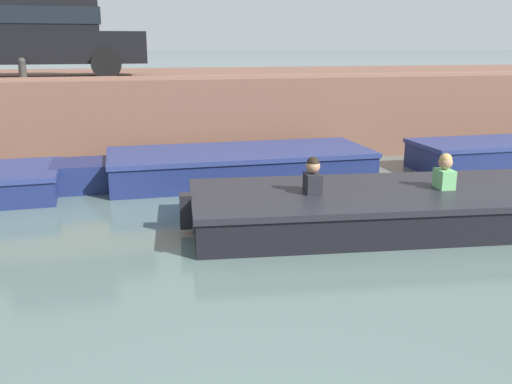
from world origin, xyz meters
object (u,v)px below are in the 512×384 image
at_px(car_left_inner_black, 40,36).
at_px(mooring_bollard_mid, 22,69).
at_px(motorboat_passing, 405,207).
at_px(boat_moored_central_navy, 227,166).

distance_m(car_left_inner_black, mooring_bollard_mid, 1.41).
bearing_deg(motorboat_passing, mooring_bollard_mid, 138.61).
bearing_deg(mooring_bollard_mid, motorboat_passing, -41.39).
bearing_deg(mooring_bollard_mid, boat_moored_central_navy, -25.80).
xyz_separation_m(car_left_inner_black, mooring_bollard_mid, (-0.22, -1.25, -0.61)).
height_order(boat_moored_central_navy, mooring_bollard_mid, mooring_bollard_mid).
bearing_deg(car_left_inner_black, mooring_bollard_mid, -99.90).
relative_size(boat_moored_central_navy, mooring_bollard_mid, 12.64).
relative_size(motorboat_passing, car_left_inner_black, 1.48).
xyz_separation_m(boat_moored_central_navy, motorboat_passing, (1.91, -3.11, -0.02)).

